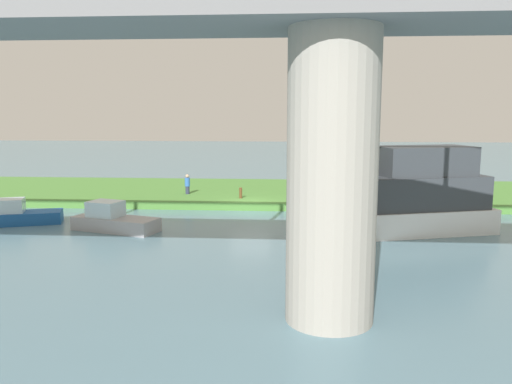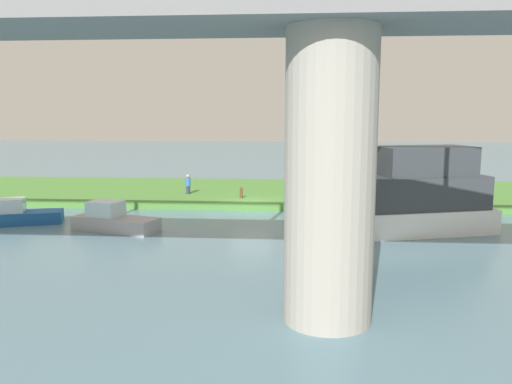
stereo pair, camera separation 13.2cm
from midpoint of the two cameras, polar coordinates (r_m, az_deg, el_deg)
ground_plane at (r=32.71m, az=-0.47°, el=-2.11°), size 160.00×160.00×0.00m
grassy_bank at (r=38.56m, az=0.30°, el=-0.06°), size 80.00×12.00×0.50m
bridge_pylon at (r=15.04m, az=8.45°, el=1.39°), size 2.63×2.63×8.55m
bridge_span at (r=15.20m, az=8.88°, el=19.54°), size 66.38×4.30×3.25m
person_on_bank at (r=36.57m, az=-7.46°, el=0.88°), size 0.51×0.51×1.39m
mooring_post at (r=34.46m, az=-1.55°, el=-0.11°), size 0.20×0.20×0.72m
riverboat_paddlewheel at (r=27.73m, az=16.51°, el=-0.64°), size 10.11×5.76×4.91m
motorboat_white at (r=28.29m, az=-15.45°, el=-3.02°), size 4.93×3.00×1.55m
houseboat_blue at (r=31.77m, az=-24.78°, el=-2.31°), size 4.63×2.89×1.45m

